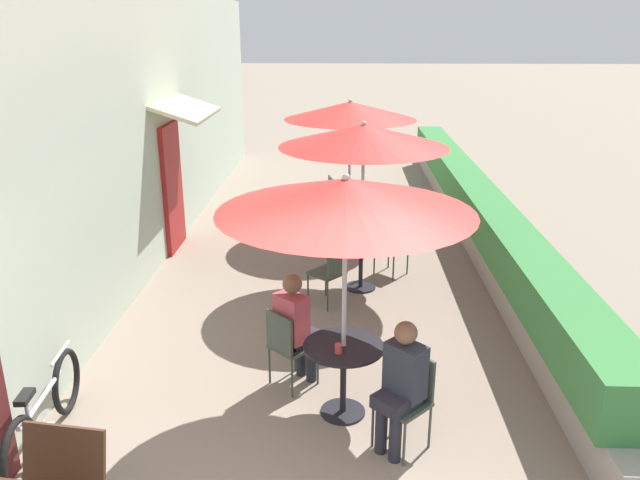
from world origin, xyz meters
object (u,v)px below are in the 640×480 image
patio_table_far (349,204)px  patio_umbrella_far (350,111)px  cafe_chair_mid_left (388,241)px  patio_table_near (343,364)px  cafe_chair_mid_right (331,270)px  cafe_chair_near_right (408,394)px  cafe_chair_near_left (288,343)px  coffee_cup_near (339,349)px  cafe_chair_far_right (363,216)px  patio_umbrella_mid (364,136)px  patio_umbrella_near (346,196)px  patio_table_mid (361,253)px  cafe_chair_far_left (336,195)px  coffee_cup_mid (372,236)px  seated_patron_near_right (401,382)px  bicycle_leaning (45,414)px  seated_patron_near_left (296,324)px

patio_table_far → patio_umbrella_far: size_ratio=0.32×
cafe_chair_mid_left → patio_table_far: size_ratio=1.13×
patio_table_near → cafe_chair_mid_right: size_ratio=0.89×
cafe_chair_near_right → patio_umbrella_far: 6.35m
cafe_chair_near_left → coffee_cup_near: bearing=-4.4°
cafe_chair_mid_left → cafe_chair_far_right: size_ratio=1.00×
cafe_chair_near_left → patio_umbrella_mid: size_ratio=0.36×
patio_umbrella_near → patio_table_mid: size_ratio=3.11×
cafe_chair_mid_right → coffee_cup_near: bearing=-136.6°
cafe_chair_mid_left → patio_table_mid: bearing=6.0°
cafe_chair_far_left → cafe_chair_far_right: bearing=6.0°
cafe_chair_mid_right → cafe_chair_far_left: same height
cafe_chair_mid_right → coffee_cup_mid: 0.87m
seated_patron_near_right → bicycle_leaning: size_ratio=0.72×
patio_table_mid → cafe_chair_far_right: size_ratio=0.89×
cafe_chair_near_right → patio_umbrella_far: bearing=-41.3°
cafe_chair_near_right → patio_umbrella_far: (-0.48, 6.10, 1.69)m
cafe_chair_near_right → bicycle_leaning: size_ratio=0.50×
cafe_chair_mid_right → cafe_chair_near_right: bearing=-125.1°
cafe_chair_mid_right → cafe_chair_far_left: size_ratio=1.00×
coffee_cup_mid → cafe_chair_far_left: bearing=99.4°
cafe_chair_near_right → coffee_cup_near: 0.74m
seated_patron_near_right → patio_table_near: bearing=-2.8°
seated_patron_near_right → cafe_chair_far_left: bearing=-40.5°
coffee_cup_mid → cafe_chair_far_right: size_ratio=0.10×
patio_umbrella_near → seated_patron_near_left: 1.68m
patio_table_mid → patio_table_far: (-0.16, 2.57, 0.00)m
patio_table_mid → cafe_chair_mid_right: bearing=-124.8°
patio_table_near → cafe_chair_far_left: (-0.14, 6.34, -0.02)m
coffee_cup_mid → cafe_chair_near_right: bearing=-87.1°
patio_table_mid → cafe_chair_far_right: 1.88m
patio_table_mid → cafe_chair_far_left: 3.28m
seated_patron_near_right → cafe_chair_far_right: (-0.17, 5.49, -0.17)m
patio_table_near → patio_umbrella_near: patio_umbrella_near is taller
coffee_cup_mid → patio_umbrella_far: size_ratio=0.04×
patio_umbrella_near → patio_table_mid: (0.25, 3.09, -1.67)m
patio_table_near → patio_umbrella_mid: 3.52m
patio_umbrella_mid → patio_umbrella_far: same height
cafe_chair_near_right → cafe_chair_mid_right: size_ratio=1.00×
patio_umbrella_mid → coffee_cup_near: bearing=-95.2°
cafe_chair_near_left → cafe_chair_near_right: bearing=6.0°
cafe_chair_near_right → seated_patron_near_left: bearing=1.6°
cafe_chair_near_right → seated_patron_near_right: seated_patron_near_right is taller
patio_umbrella_near → cafe_chair_mid_right: patio_umbrella_near is taller
cafe_chair_far_left → patio_table_far: bearing=6.0°
bicycle_leaning → patio_table_far: bearing=61.9°
patio_umbrella_near → cafe_chair_near_left: patio_umbrella_near is taller
patio_table_far → bicycle_leaning: 6.83m
patio_table_near → patio_table_mid: size_ratio=1.00×
seated_patron_near_right → patio_table_far: bearing=-42.0°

